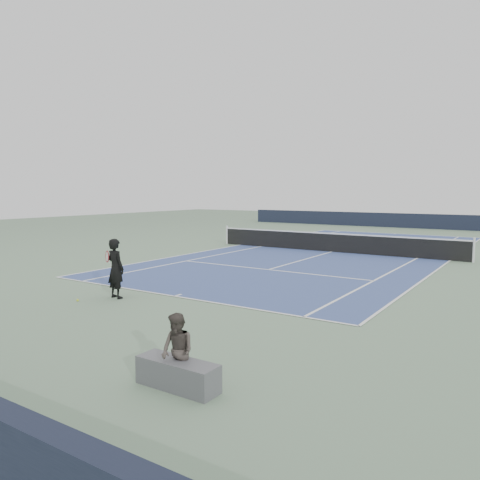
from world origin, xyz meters
The scene contains 7 objects.
ground centered at (0.00, 0.00, 0.00)m, with size 80.00×80.00×0.00m, color slate.
court_surface centered at (0.00, 0.00, 0.01)m, with size 10.97×23.77×0.01m, color #384B84.
tennis_net centered at (0.00, 0.00, 0.50)m, with size 12.90×0.10×1.07m.
windscreen_far centered at (0.00, 17.88, 0.60)m, with size 30.00×0.25×1.20m, color black.
tennis_player centered at (-1.28, -12.92, 0.86)m, with size 0.80×0.54×1.71m.
tennis_ball centered at (-1.86, -13.80, 0.03)m, with size 0.07×0.07×0.07m, color #CCDB2C.
spectator_bench centered at (4.24, -16.65, 0.41)m, with size 1.44×0.74×1.18m.
Camera 1 is at (8.86, -21.96, 3.05)m, focal length 35.00 mm.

